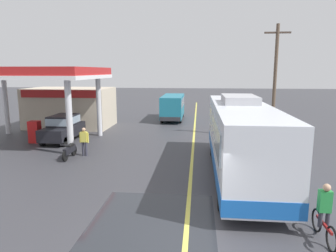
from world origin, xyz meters
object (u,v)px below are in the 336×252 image
at_px(coach_bus_main, 241,139).
at_px(car_at_pump, 63,127).
at_px(motorcycle_parked_forecourt, 70,151).
at_px(cyclist_on_shoulder, 324,215).
at_px(pedestrian_near_pump, 84,140).
at_px(minibus_opposing_lane, 173,105).

distance_m(coach_bus_main, car_at_pump, 12.95).
height_order(car_at_pump, motorcycle_parked_forecourt, car_at_pump).
bearing_deg(cyclist_on_shoulder, motorcycle_parked_forecourt, 145.32).
height_order(coach_bus_main, pedestrian_near_pump, coach_bus_main).
xyz_separation_m(coach_bus_main, cyclist_on_shoulder, (1.67, -5.62, -0.94)).
height_order(minibus_opposing_lane, motorcycle_parked_forecourt, minibus_opposing_lane).
bearing_deg(minibus_opposing_lane, pedestrian_near_pump, -106.04).
xyz_separation_m(car_at_pump, pedestrian_near_pump, (2.87, -3.60, -0.08)).
bearing_deg(motorcycle_parked_forecourt, minibus_opposing_lane, 72.26).
xyz_separation_m(coach_bus_main, motorcycle_parked_forecourt, (-9.17, 1.88, -1.28)).
bearing_deg(minibus_opposing_lane, coach_bus_main, -74.44).
height_order(cyclist_on_shoulder, motorcycle_parked_forecourt, cyclist_on_shoulder).
height_order(coach_bus_main, motorcycle_parked_forecourt, coach_bus_main).
xyz_separation_m(coach_bus_main, minibus_opposing_lane, (-4.55, 16.34, -0.25)).
bearing_deg(car_at_pump, coach_bus_main, -28.11).
xyz_separation_m(coach_bus_main, car_at_pump, (-11.41, 6.09, -0.71)).
bearing_deg(car_at_pump, minibus_opposing_lane, 56.22).
bearing_deg(minibus_opposing_lane, cyclist_on_shoulder, -74.18).
bearing_deg(pedestrian_near_pump, cyclist_on_shoulder, -38.49).
height_order(car_at_pump, minibus_opposing_lane, minibus_opposing_lane).
distance_m(cyclist_on_shoulder, pedestrian_near_pump, 13.04).
distance_m(minibus_opposing_lane, cyclist_on_shoulder, 22.84).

